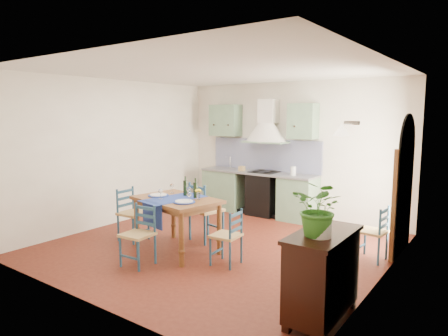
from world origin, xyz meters
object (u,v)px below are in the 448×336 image
Objects in this scene: potted_plant at (320,209)px; chair_near at (139,235)px; dining_table at (176,204)px; sideboard at (322,272)px.

chair_near is at bearing 177.97° from potted_plant.
potted_plant is at bearing -17.57° from dining_table.
sideboard is (2.69, 0.07, 0.07)m from chair_near.
chair_near is at bearing -92.53° from dining_table.
dining_table is 2.85m from potted_plant.
sideboard is at bearing 1.43° from chair_near.
potted_plant is (2.68, -0.85, 0.47)m from dining_table.
dining_table is 2.76m from sideboard.
chair_near is 1.51× the size of potted_plant.
dining_table is at bearing 162.43° from potted_plant.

